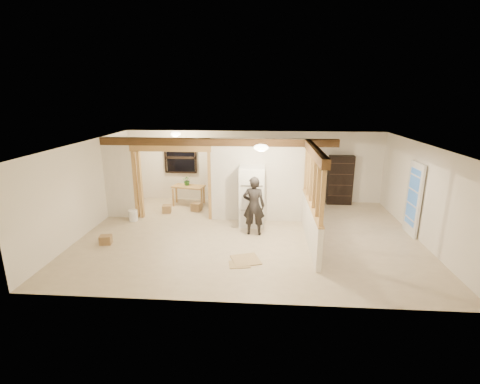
# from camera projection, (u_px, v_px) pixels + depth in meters

# --- Properties ---
(floor) EXTENTS (9.00, 6.50, 0.01)m
(floor) POSITION_uv_depth(u_px,v_px,m) (249.00, 235.00, 9.55)
(floor) COLOR beige
(floor) RESTS_ON ground
(ceiling) EXTENTS (9.00, 6.50, 0.01)m
(ceiling) POSITION_uv_depth(u_px,v_px,m) (250.00, 144.00, 8.87)
(ceiling) COLOR white
(wall_back) EXTENTS (9.00, 0.01, 2.50)m
(wall_back) POSITION_uv_depth(u_px,v_px,m) (253.00, 167.00, 12.33)
(wall_back) COLOR white
(wall_back) RESTS_ON floor
(wall_front) EXTENTS (9.00, 0.01, 2.50)m
(wall_front) POSITION_uv_depth(u_px,v_px,m) (241.00, 240.00, 6.09)
(wall_front) COLOR white
(wall_front) RESTS_ON floor
(wall_left) EXTENTS (0.01, 6.50, 2.50)m
(wall_left) POSITION_uv_depth(u_px,v_px,m) (85.00, 188.00, 9.51)
(wall_left) COLOR white
(wall_left) RESTS_ON floor
(wall_right) EXTENTS (0.01, 6.50, 2.50)m
(wall_right) POSITION_uv_depth(u_px,v_px,m) (424.00, 194.00, 8.90)
(wall_right) COLOR white
(wall_right) RESTS_ON floor
(partition_left_stub) EXTENTS (0.90, 0.12, 2.50)m
(partition_left_stub) POSITION_uv_depth(u_px,v_px,m) (119.00, 178.00, 10.64)
(partition_left_stub) COLOR white
(partition_left_stub) RESTS_ON floor
(partition_center) EXTENTS (2.80, 0.12, 2.50)m
(partition_center) POSITION_uv_depth(u_px,v_px,m) (258.00, 180.00, 10.34)
(partition_center) COLOR white
(partition_center) RESTS_ON floor
(doorway_frame) EXTENTS (2.46, 0.14, 2.20)m
(doorway_frame) POSITION_uv_depth(u_px,v_px,m) (172.00, 184.00, 10.56)
(doorway_frame) COLOR tan
(doorway_frame) RESTS_ON floor
(header_beam_back) EXTENTS (7.00, 0.18, 0.22)m
(header_beam_back) POSITION_uv_depth(u_px,v_px,m) (217.00, 142.00, 10.12)
(header_beam_back) COLOR #51351B
(header_beam_back) RESTS_ON ceiling
(header_beam_right) EXTENTS (0.18, 3.30, 0.22)m
(header_beam_right) POSITION_uv_depth(u_px,v_px,m) (315.00, 152.00, 8.41)
(header_beam_right) COLOR #51351B
(header_beam_right) RESTS_ON ceiling
(pony_wall) EXTENTS (0.12, 3.20, 1.00)m
(pony_wall) POSITION_uv_depth(u_px,v_px,m) (311.00, 224.00, 8.92)
(pony_wall) COLOR white
(pony_wall) RESTS_ON floor
(stud_partition) EXTENTS (0.14, 3.20, 1.32)m
(stud_partition) POSITION_uv_depth(u_px,v_px,m) (313.00, 181.00, 8.60)
(stud_partition) COLOR tan
(stud_partition) RESTS_ON pony_wall
(window_back) EXTENTS (1.12, 0.10, 1.10)m
(window_back) POSITION_uv_depth(u_px,v_px,m) (180.00, 158.00, 12.35)
(window_back) COLOR black
(window_back) RESTS_ON wall_back
(french_door) EXTENTS (0.12, 0.86, 2.00)m
(french_door) POSITION_uv_depth(u_px,v_px,m) (414.00, 199.00, 9.36)
(french_door) COLOR white
(french_door) RESTS_ON floor
(ceiling_dome_main) EXTENTS (0.36, 0.36, 0.16)m
(ceiling_dome_main) POSITION_uv_depth(u_px,v_px,m) (261.00, 148.00, 8.37)
(ceiling_dome_main) COLOR #FFEABF
(ceiling_dome_main) RESTS_ON ceiling
(ceiling_dome_util) EXTENTS (0.32, 0.32, 0.14)m
(ceiling_dome_util) POSITION_uv_depth(u_px,v_px,m) (176.00, 134.00, 11.25)
(ceiling_dome_util) COLOR #FFEABF
(ceiling_dome_util) RESTS_ON ceiling
(hanging_bulb) EXTENTS (0.07, 0.07, 0.07)m
(hanging_bulb) POSITION_uv_depth(u_px,v_px,m) (187.00, 147.00, 10.63)
(hanging_bulb) COLOR #FFD88C
(hanging_bulb) RESTS_ON ceiling
(refrigerator) EXTENTS (0.72, 0.70, 1.74)m
(refrigerator) POSITION_uv_depth(u_px,v_px,m) (252.00, 196.00, 10.07)
(refrigerator) COLOR white
(refrigerator) RESTS_ON floor
(woman) EXTENTS (0.62, 0.43, 1.63)m
(woman) POSITION_uv_depth(u_px,v_px,m) (254.00, 206.00, 9.38)
(woman) COLOR black
(woman) RESTS_ON floor
(work_table) EXTENTS (1.17, 0.75, 0.68)m
(work_table) POSITION_uv_depth(u_px,v_px,m) (189.00, 195.00, 12.07)
(work_table) COLOR tan
(work_table) RESTS_ON floor
(potted_plant) EXTENTS (0.36, 0.33, 0.35)m
(potted_plant) POSITION_uv_depth(u_px,v_px,m) (187.00, 180.00, 12.02)
(potted_plant) COLOR #2C6727
(potted_plant) RESTS_ON work_table
(shop_vac) EXTENTS (0.52, 0.52, 0.57)m
(shop_vac) POSITION_uv_depth(u_px,v_px,m) (131.00, 197.00, 12.01)
(shop_vac) COLOR #B51615
(shop_vac) RESTS_ON floor
(bookshelf) EXTENTS (0.86, 0.29, 1.71)m
(bookshelf) POSITION_uv_depth(u_px,v_px,m) (340.00, 180.00, 12.02)
(bookshelf) COLOR black
(bookshelf) RESTS_ON floor
(bucket) EXTENTS (0.32, 0.32, 0.34)m
(bucket) POSITION_uv_depth(u_px,v_px,m) (133.00, 215.00, 10.56)
(bucket) COLOR white
(bucket) RESTS_ON floor
(box_util_a) EXTENTS (0.36, 0.32, 0.27)m
(box_util_a) POSITION_uv_depth(u_px,v_px,m) (196.00, 207.00, 11.48)
(box_util_a) COLOR #967248
(box_util_a) RESTS_ON floor
(box_util_b) EXTENTS (0.30, 0.30, 0.25)m
(box_util_b) POSITION_uv_depth(u_px,v_px,m) (167.00, 209.00, 11.31)
(box_util_b) COLOR #967248
(box_util_b) RESTS_ON floor
(box_front) EXTENTS (0.32, 0.28, 0.23)m
(box_front) POSITION_uv_depth(u_px,v_px,m) (106.00, 240.00, 8.92)
(box_front) COLOR #967248
(box_front) RESTS_ON floor
(floor_panel_near) EXTENTS (0.78, 0.78, 0.02)m
(floor_panel_near) POSITION_uv_depth(u_px,v_px,m) (246.00, 260.00, 8.07)
(floor_panel_near) COLOR tan
(floor_panel_near) RESTS_ON floor
(floor_panel_far) EXTENTS (0.53, 0.45, 0.02)m
(floor_panel_far) POSITION_uv_depth(u_px,v_px,m) (239.00, 264.00, 7.86)
(floor_panel_far) COLOR tan
(floor_panel_far) RESTS_ON floor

